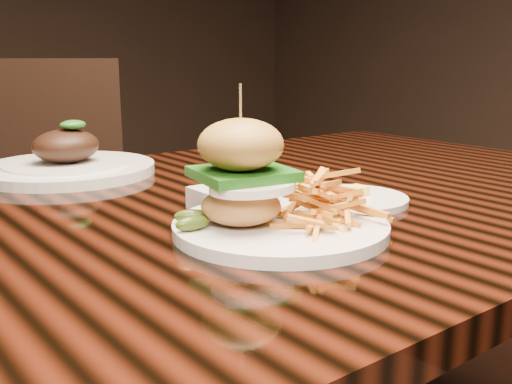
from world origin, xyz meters
TOP-DOWN VIEW (x-y plane):
  - dining_table at (0.00, 0.00)m, footprint 1.60×0.90m
  - burger_plate at (-0.02, -0.17)m, footprint 0.26×0.26m
  - side_saucer at (0.17, -0.12)m, footprint 0.17×0.17m
  - ramekin at (-0.01, -0.03)m, footprint 0.08×0.08m
  - far_dish at (-0.09, 0.35)m, footprint 0.31×0.31m
  - chair_far at (0.02, 0.88)m, footprint 0.61×0.61m

SIDE VIEW (x-z plane):
  - chair_far at x=0.02m, z-range 0.06..1.01m
  - dining_table at x=0.00m, z-range 0.30..1.05m
  - side_saucer at x=0.17m, z-range 0.74..0.77m
  - ramekin at x=-0.01m, z-range 0.75..0.78m
  - far_dish at x=-0.09m, z-range 0.72..0.82m
  - burger_plate at x=-0.02m, z-range 0.71..0.89m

